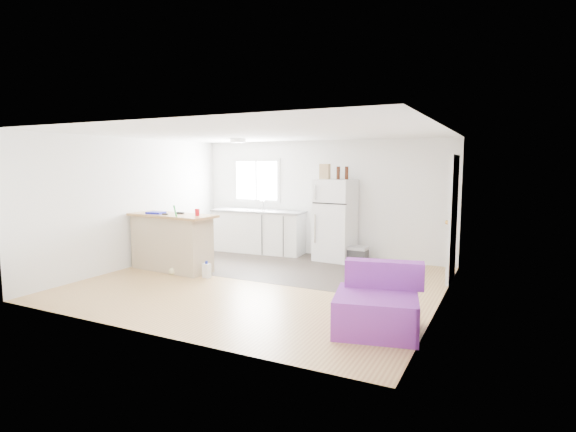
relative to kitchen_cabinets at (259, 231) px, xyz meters
The scene contains 19 objects.
room 2.65m from the kitchen_cabinets, 58.71° to the right, with size 5.51×5.01×2.41m.
vinyl_zone 1.20m from the kitchen_cabinets, 57.18° to the right, with size 4.05×2.50×0.00m, color #382E2A.
window 1.15m from the kitchen_cabinets, 126.28° to the left, with size 1.18×0.06×0.98m.
interior_door 4.13m from the kitchen_cabinets, ahead, with size 0.11×0.92×2.10m.
ceiling_fixture 2.13m from the kitchen_cabinets, 82.78° to the right, with size 0.30×0.30×0.07m, color white.
kitchen_cabinets is the anchor object (origin of this frame).
peninsula 2.22m from the kitchen_cabinets, 104.90° to the right, with size 1.71×0.76×1.02m.
refrigerator 1.81m from the kitchen_cabinets, ahead, with size 0.76×0.73×1.62m.
cooler 2.28m from the kitchen_cabinets, ahead, with size 0.45×0.31×0.34m.
purple_seat 4.92m from the kitchen_cabinets, 43.63° to the right, with size 1.10×1.07×0.76m.
cleaner_jug 2.37m from the kitchen_cabinets, 81.97° to the right, with size 0.14×0.11×0.29m.
mop 2.41m from the kitchen_cabinets, 97.12° to the right, with size 0.23×0.35×1.23m.
red_cup 2.24m from the kitchen_cabinets, 89.38° to the right, with size 0.08×0.08×0.12m, color red.
blue_tray 2.45m from the kitchen_cabinets, 110.90° to the right, with size 0.30×0.22×0.04m, color #1215AD.
tool_a 2.16m from the kitchen_cabinets, 102.56° to the right, with size 0.14×0.05×0.03m, color black.
tool_b 2.43m from the kitchen_cabinets, 104.16° to the right, with size 0.10×0.04×0.03m, color black.
cardboard_box 2.04m from the kitchen_cabinets, ahead, with size 0.20×0.10×0.30m, color #A0825B.
bottle_left 2.26m from the kitchen_cabinets, ahead, with size 0.07×0.07×0.25m, color #351509.
bottle_right 2.38m from the kitchen_cabinets, ahead, with size 0.07×0.07×0.25m, color #351509.
Camera 1 is at (3.56, -6.19, 1.92)m, focal length 28.00 mm.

